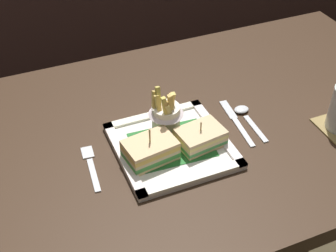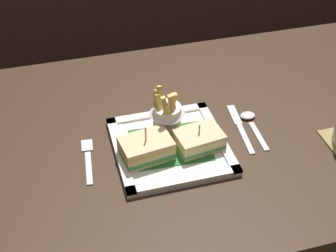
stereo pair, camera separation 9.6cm
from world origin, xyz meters
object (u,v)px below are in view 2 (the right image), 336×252
object	(u,v)px
dining_table	(166,169)
spoon	(251,121)
sandwich_half_right	(199,140)
fork	(88,159)
sandwich_half_left	(146,148)
fries_cup	(166,114)
square_plate	(170,146)
knife	(240,126)

from	to	relation	value
dining_table	spoon	xyz separation A→B (m)	(0.19, -0.02, 0.12)
sandwich_half_right	fork	world-z (taller)	sandwich_half_right
sandwich_half_left	fries_cup	bearing A→B (deg)	47.78
square_plate	dining_table	bearing A→B (deg)	84.19
knife	square_plate	bearing A→B (deg)	-170.35
dining_table	fork	bearing A→B (deg)	-166.89
square_plate	fork	xyz separation A→B (m)	(-0.17, 0.01, -0.01)
fries_cup	fork	xyz separation A→B (m)	(-0.18, -0.03, -0.06)
dining_table	knife	xyz separation A→B (m)	(0.17, -0.03, 0.12)
dining_table	sandwich_half_left	world-z (taller)	sandwich_half_left
dining_table	square_plate	size ratio (longest dim) A/B	5.89
sandwich_half_left	sandwich_half_right	size ratio (longest dim) A/B	1.07
sandwich_half_right	fries_cup	xyz separation A→B (m)	(-0.05, 0.07, 0.03)
sandwich_half_right	spoon	bearing A→B (deg)	20.83
square_plate	spoon	bearing A→B (deg)	9.69
dining_table	fries_cup	world-z (taller)	fries_cup
fries_cup	knife	world-z (taller)	fries_cup
square_plate	knife	size ratio (longest dim) A/B	1.37
dining_table	knife	bearing A→B (deg)	-8.88
square_plate	fries_cup	bearing A→B (deg)	86.30
sandwich_half_left	sandwich_half_right	bearing A→B (deg)	-0.00
sandwich_half_right	fork	xyz separation A→B (m)	(-0.23, 0.03, -0.03)
dining_table	knife	distance (m)	0.20
sandwich_half_right	fries_cup	bearing A→B (deg)	129.31
fries_cup	knife	xyz separation A→B (m)	(0.17, -0.02, -0.06)
sandwich_half_left	knife	world-z (taller)	sandwich_half_left
sandwich_half_left	fork	xyz separation A→B (m)	(-0.12, 0.03, -0.03)
fries_cup	knife	distance (m)	0.18
sandwich_half_right	knife	world-z (taller)	sandwich_half_right
fork	knife	distance (m)	0.35
dining_table	knife	size ratio (longest dim) A/B	8.08
knife	spoon	xyz separation A→B (m)	(0.03, 0.01, 0.00)
dining_table	fork	size ratio (longest dim) A/B	10.56
sandwich_half_right	spoon	size ratio (longest dim) A/B	0.81
square_plate	spoon	distance (m)	0.20
dining_table	square_plate	world-z (taller)	square_plate
knife	sandwich_half_left	bearing A→B (deg)	-167.69
sandwich_half_left	fries_cup	world-z (taller)	fries_cup
sandwich_half_left	fork	distance (m)	0.13
knife	dining_table	bearing A→B (deg)	171.12
dining_table	fork	xyz separation A→B (m)	(-0.18, -0.04, 0.12)
dining_table	sandwich_half_left	size ratio (longest dim) A/B	12.44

